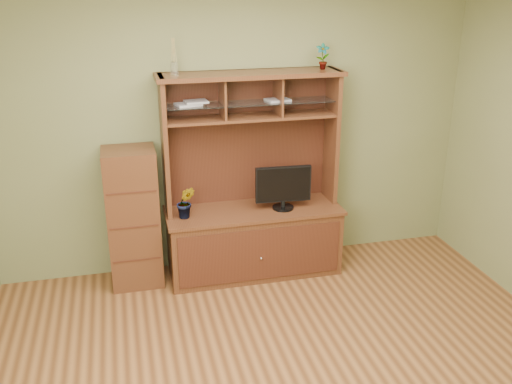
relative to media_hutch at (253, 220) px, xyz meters
name	(u,v)px	position (x,y,z in m)	size (l,w,h in m)	color
room	(303,208)	(-0.10, -1.73, 0.83)	(4.54, 4.04, 2.74)	#543018
media_hutch	(253,220)	(0.00, 0.00, 0.00)	(1.66, 0.61, 1.90)	#422513
monitor	(283,187)	(0.27, -0.08, 0.34)	(0.52, 0.20, 0.41)	black
orchid_plant	(186,202)	(-0.64, -0.08, 0.28)	(0.16, 0.13, 0.30)	#25581E
top_plant	(323,56)	(0.66, 0.08, 1.49)	(0.12, 0.08, 0.23)	#386021
reed_diffuser	(174,61)	(-0.66, 0.08, 1.50)	(0.06, 0.06, 0.31)	silver
magazines	(220,102)	(-0.27, 0.08, 1.13)	(1.04, 0.20, 0.04)	#B4B4B9
side_cabinet	(133,218)	(-1.10, 0.05, 0.12)	(0.46, 0.42, 1.28)	#422513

